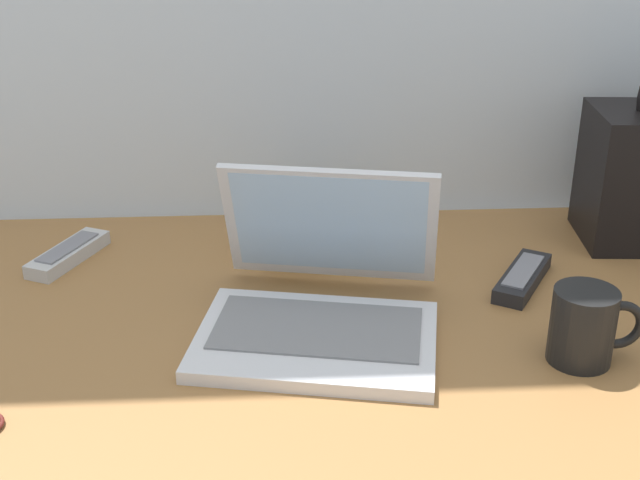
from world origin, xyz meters
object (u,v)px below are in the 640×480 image
remote_control_near (523,277)px  remote_control_far (68,254)px  coffee_mug (585,325)px  laptop (321,298)px  book_stack (317,227)px

remote_control_near → remote_control_far: bearing=170.0°
coffee_mug → remote_control_far: size_ratio=0.73×
laptop → remote_control_far: size_ratio=2.17×
book_stack → laptop: bearing=-92.0°
laptop → remote_control_far: 0.45m
remote_control_near → book_stack: book_stack is taller
coffee_mug → remote_control_near: (-0.02, 0.21, -0.04)m
coffee_mug → book_stack: size_ratio=0.59×
coffee_mug → remote_control_near: coffee_mug is taller
remote_control_near → remote_control_far: same height
remote_control_far → book_stack: book_stack is taller
coffee_mug → laptop: bearing=163.0°
laptop → remote_control_near: bearing=19.5°
laptop → remote_control_near: (0.31, 0.11, -0.03)m
remote_control_far → remote_control_near: bearing=-10.0°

